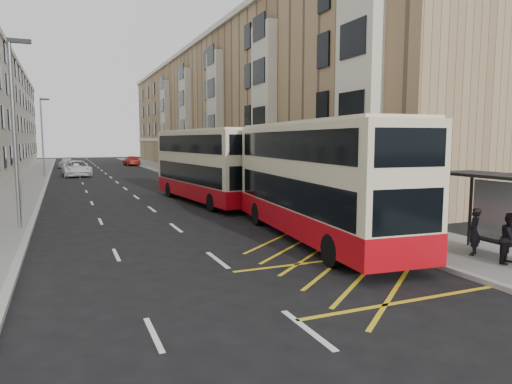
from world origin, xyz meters
name	(u,v)px	position (x,y,z in m)	size (l,w,h in m)	color
ground	(268,299)	(0.00, 0.00, 0.00)	(200.00, 200.00, 0.00)	black
pavement_right	(212,182)	(8.00, 30.00, 0.07)	(4.00, 120.00, 0.15)	slate
pavement_left	(24,189)	(-7.50, 30.00, 0.07)	(3.00, 120.00, 0.15)	slate
kerb_right	(191,183)	(6.00, 30.00, 0.07)	(0.25, 120.00, 0.15)	#969691
kerb_left	(45,188)	(-6.00, 30.00, 0.07)	(0.25, 120.00, 0.15)	#969691
road_markings	(106,174)	(0.00, 45.00, 0.01)	(10.00, 110.00, 0.01)	silver
terrace_right	(227,111)	(14.88, 45.38, 7.52)	(10.75, 79.00, 15.25)	#9D825B
guard_railing	(348,214)	(6.25, 5.75, 0.86)	(0.06, 6.56, 1.01)	red
street_lamp_near	(15,123)	(-6.35, 12.00, 4.64)	(0.93, 0.18, 8.00)	slate
street_lamp_far	(43,133)	(-6.35, 42.00, 4.64)	(0.93, 0.18, 8.00)	slate
double_decker_front	(316,181)	(4.52, 5.40, 2.35)	(3.66, 11.78, 4.62)	beige
double_decker_rear	(206,166)	(3.67, 17.49, 2.33)	(3.80, 11.68, 4.57)	beige
pedestrian_near	(474,232)	(7.83, 0.80, 0.93)	(0.57, 0.37, 1.56)	black
pedestrian_mid	(511,238)	(7.97, -0.42, 0.94)	(0.77, 0.60, 1.58)	black
pedestrian_far	(359,210)	(6.53, 5.36, 1.06)	(1.06, 0.44, 1.82)	black
white_van	(77,169)	(-3.22, 43.09, 0.84)	(2.78, 6.02, 1.67)	silver
car_silver	(67,162)	(-4.05, 59.36, 0.77)	(1.82, 4.53, 1.54)	#A9ACB1
car_dark	(69,162)	(-3.71, 63.27, 0.66)	(1.40, 4.02, 1.32)	black
car_red	(132,161)	(5.20, 62.43, 0.72)	(2.02, 4.97, 1.44)	#A11913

